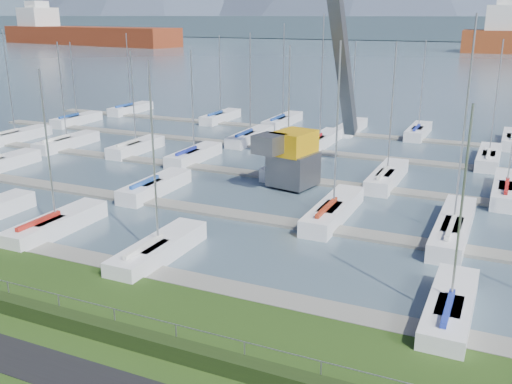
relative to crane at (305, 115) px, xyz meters
The scene contains 9 objects.
path 28.89m from the crane, 86.31° to the right, with size 160.00×2.00×0.04m, color black.
water 234.73m from the crane, 89.55° to the left, with size 800.00×540.00×0.20m, color #495D6B.
hedge 26.28m from the crane, 85.94° to the right, with size 80.00×0.70×0.70m, color black.
fence 25.74m from the crane, 85.87° to the right, with size 0.04×0.04×80.00m, color gray.
foothill 304.66m from the crane, 89.66° to the left, with size 900.00×80.00×12.00m, color #455865.
docks 5.88m from the crane, 19.79° to the left, with size 90.00×41.60×0.25m.
crane is the anchor object (origin of this frame).
cargo_ship_west 241.43m from the crane, 134.94° to the left, with size 100.22×33.98×21.50m.
sailboat_fleet 3.48m from the crane, 55.42° to the left, with size 75.73×49.80×13.59m.
Camera 1 is at (13.11, -16.72, 12.85)m, focal length 40.00 mm.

